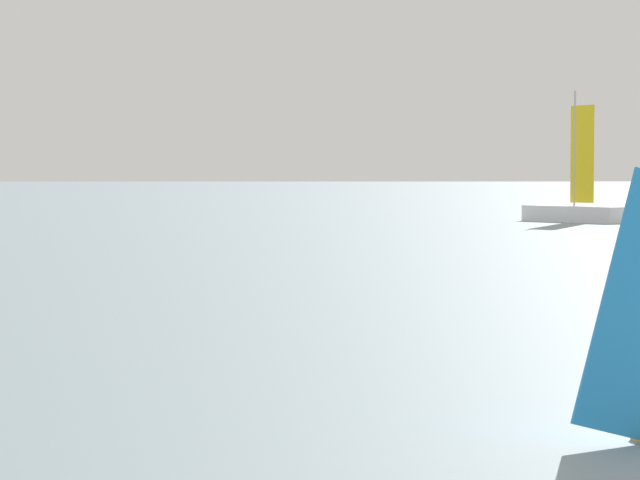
# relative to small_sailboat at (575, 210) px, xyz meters

# --- Properties ---
(distant_headland) EXTENTS (1224.77, 537.51, 20.08)m
(distant_headland) POSITION_rel_small_sailboat_xyz_m (211.83, 1176.58, 9.12)
(distant_headland) COLOR #60665B
(distant_headland) RESTS_ON ground_plane
(small_sailboat) EXTENTS (5.43, 9.58, 10.07)m
(small_sailboat) POSITION_rel_small_sailboat_xyz_m (0.00, 0.00, 0.00)
(small_sailboat) COLOR white
(small_sailboat) RESTS_ON ground_plane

